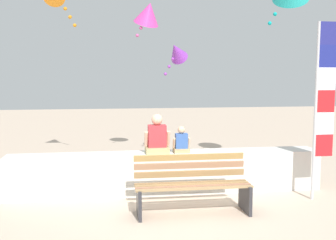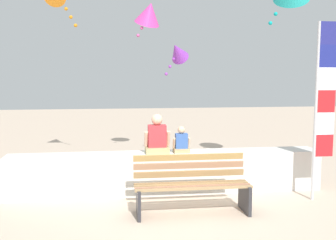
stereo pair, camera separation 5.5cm
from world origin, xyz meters
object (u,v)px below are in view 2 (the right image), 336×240
park_bench (192,186)px  kite_magenta (149,13)px  kite_purple (177,52)px  flag_banner (322,99)px  person_adult (157,138)px  person_child (181,142)px

park_bench → kite_magenta: size_ratio=1.87×
park_bench → kite_purple: size_ratio=2.02×
kite_magenta → kite_purple: (0.67, -0.13, -0.91)m
flag_banner → kite_magenta: bearing=127.8°
person_adult → flag_banner: bearing=-16.0°
park_bench → person_adult: person_adult is taller
kite_purple → kite_magenta: bearing=169.0°
person_child → kite_magenta: 3.78m
flag_banner → person_child: bearing=161.1°
person_adult → flag_banner: size_ratio=0.24×
flag_banner → kite_magenta: (-2.63, 3.40, 1.89)m
person_adult → person_child: size_ratio=1.47×
person_adult → park_bench: bearing=-69.2°
flag_banner → kite_purple: (-1.96, 3.27, 0.98)m
person_adult → flag_banner: flag_banner is taller
park_bench → kite_magenta: kite_magenta is taller
kite_purple → park_bench: bearing=-95.6°
park_bench → kite_purple: (0.35, 3.59, 2.30)m
person_child → flag_banner: flag_banner is taller
person_child → kite_purple: bearing=82.6°
park_bench → person_adult: bearing=110.8°
park_bench → person_child: size_ratio=3.70×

